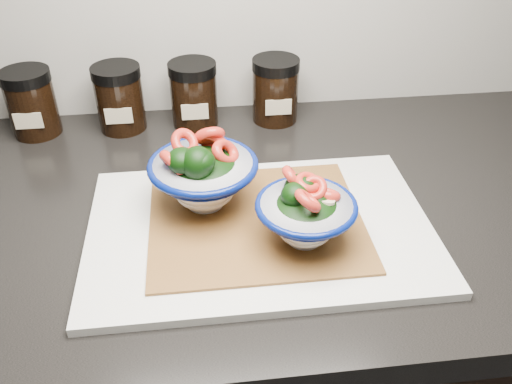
{
  "coord_description": "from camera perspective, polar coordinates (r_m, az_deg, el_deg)",
  "views": [
    {
      "loc": [
        0.04,
        0.83,
        1.36
      ],
      "look_at": [
        0.1,
        1.38,
        0.96
      ],
      "focal_mm": 38.0,
      "sensor_mm": 36.0,
      "label": 1
    }
  ],
  "objects": [
    {
      "name": "countertop",
      "position": [
        0.79,
        -8.16,
        -2.51
      ],
      "size": [
        3.5,
        0.6,
        0.04
      ],
      "primitive_type": "cube",
      "color": "black",
      "rests_on": "cabinet"
    },
    {
      "name": "cutting_board",
      "position": [
        0.72,
        0.41,
        -3.89
      ],
      "size": [
        0.45,
        0.3,
        0.01
      ],
      "primitive_type": "cube",
      "color": "silver",
      "rests_on": "countertop"
    },
    {
      "name": "bamboo_mat",
      "position": [
        0.72,
        0.0,
        -2.98
      ],
      "size": [
        0.28,
        0.24,
        0.0
      ],
      "primitive_type": "cube",
      "color": "#9E642F",
      "rests_on": "cutting_board"
    },
    {
      "name": "bowl_left",
      "position": [
        0.72,
        -5.62,
        1.81
      ],
      "size": [
        0.15,
        0.15,
        0.11
      ],
      "rotation": [
        0.0,
        0.0,
        -0.37
      ],
      "color": "white",
      "rests_on": "bamboo_mat"
    },
    {
      "name": "bowl_right",
      "position": [
        0.67,
        5.23,
        -2.23
      ],
      "size": [
        0.13,
        0.13,
        0.1
      ],
      "rotation": [
        0.0,
        0.0,
        -0.27
      ],
      "color": "white",
      "rests_on": "bamboo_mat"
    },
    {
      "name": "spice_jar_a",
      "position": [
        0.99,
        -22.57,
        8.69
      ],
      "size": [
        0.08,
        0.08,
        0.11
      ],
      "color": "black",
      "rests_on": "countertop"
    },
    {
      "name": "spice_jar_b",
      "position": [
        0.96,
        -14.17,
        9.57
      ],
      "size": [
        0.08,
        0.08,
        0.11
      ],
      "color": "black",
      "rests_on": "countertop"
    },
    {
      "name": "spice_jar_c",
      "position": [
        0.95,
        -6.56,
        10.19
      ],
      "size": [
        0.08,
        0.08,
        0.11
      ],
      "color": "black",
      "rests_on": "countertop"
    },
    {
      "name": "spice_jar_d",
      "position": [
        0.96,
        2.05,
        10.68
      ],
      "size": [
        0.08,
        0.08,
        0.11
      ],
      "color": "black",
      "rests_on": "countertop"
    }
  ]
}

